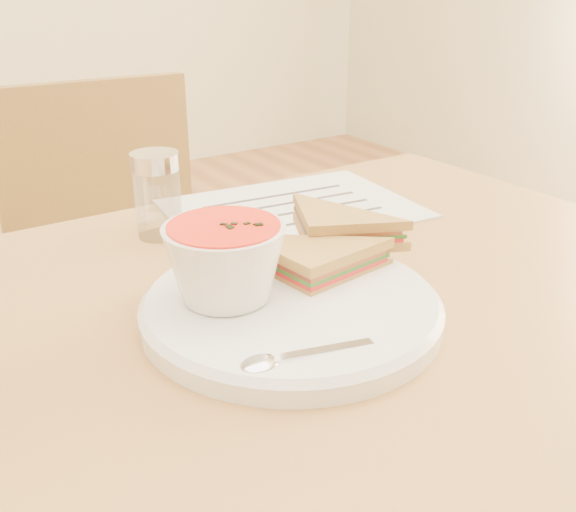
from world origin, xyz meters
TOP-DOWN VIEW (x-y plane):
  - chair_far at (0.08, 0.62)m, footprint 0.39×0.39m
  - plate at (0.01, -0.01)m, footprint 0.33×0.33m
  - soup_bowl at (-0.04, 0.02)m, footprint 0.13×0.13m
  - sandwich_half_a at (0.02, -0.02)m, footprint 0.12×0.12m
  - sandwich_half_b at (0.06, 0.04)m, footprint 0.14×0.14m
  - spoon at (-0.02, -0.09)m, footprint 0.16×0.07m
  - paper_menu at (0.17, 0.23)m, footprint 0.33×0.26m
  - condiment_shaker at (-0.01, 0.24)m, footprint 0.06×0.06m

SIDE VIEW (x-z plane):
  - chair_far at x=0.08m, z-range 0.00..0.85m
  - paper_menu at x=0.17m, z-range 0.75..0.75m
  - plate at x=0.01m, z-range 0.75..0.77m
  - spoon at x=-0.02m, z-range 0.77..0.78m
  - sandwich_half_a at x=0.02m, z-range 0.77..0.80m
  - sandwich_half_b at x=0.06m, z-range 0.78..0.81m
  - condiment_shaker at x=-0.01m, z-range 0.75..0.85m
  - soup_bowl at x=-0.04m, z-range 0.77..0.84m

